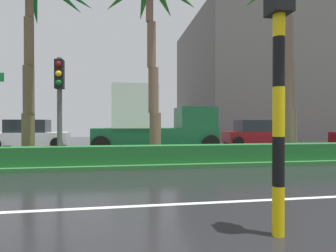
{
  "coord_description": "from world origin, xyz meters",
  "views": [
    {
      "loc": [
        5.85,
        -3.28,
        1.51
      ],
      "look_at": [
        8.69,
        13.49,
        1.35
      ],
      "focal_mm": 31.07,
      "sensor_mm": 36.0,
      "label": 1
    }
  ],
  "objects_px": {
    "palm_tree_mid_right": "(288,3)",
    "car_in_traffic_second": "(30,135)",
    "traffic_signal_foreground": "(278,31)",
    "car_in_traffic_third": "(255,133)",
    "palm_tree_centre_right": "(150,1)",
    "traffic_signal_median_right": "(59,91)",
    "box_truck_lead": "(153,123)"
  },
  "relations": [
    {
      "from": "palm_tree_mid_right",
      "to": "car_in_traffic_second",
      "type": "bearing_deg",
      "value": 149.91
    },
    {
      "from": "traffic_signal_foreground",
      "to": "car_in_traffic_third",
      "type": "relative_size",
      "value": 0.93
    },
    {
      "from": "car_in_traffic_third",
      "to": "palm_tree_centre_right",
      "type": "bearing_deg",
      "value": -138.54
    },
    {
      "from": "traffic_signal_median_right",
      "to": "box_truck_lead",
      "type": "height_order",
      "value": "traffic_signal_median_right"
    },
    {
      "from": "traffic_signal_foreground",
      "to": "car_in_traffic_second",
      "type": "relative_size",
      "value": 0.93
    },
    {
      "from": "palm_tree_mid_right",
      "to": "traffic_signal_foreground",
      "type": "relative_size",
      "value": 2.1
    },
    {
      "from": "traffic_signal_median_right",
      "to": "traffic_signal_foreground",
      "type": "xyz_separation_m",
      "value": [
        4.06,
        -6.52,
        0.16
      ]
    },
    {
      "from": "palm_tree_centre_right",
      "to": "car_in_traffic_third",
      "type": "distance_m",
      "value": 11.75
    },
    {
      "from": "palm_tree_centre_right",
      "to": "traffic_signal_median_right",
      "type": "distance_m",
      "value": 5.0
    },
    {
      "from": "palm_tree_mid_right",
      "to": "car_in_traffic_third",
      "type": "xyz_separation_m",
      "value": [
        1.92,
        6.81,
        -5.81
      ]
    },
    {
      "from": "traffic_signal_foreground",
      "to": "car_in_traffic_second",
      "type": "height_order",
      "value": "traffic_signal_foreground"
    },
    {
      "from": "traffic_signal_foreground",
      "to": "car_in_traffic_second",
      "type": "xyz_separation_m",
      "value": [
        -7.37,
        14.93,
        -1.92
      ]
    },
    {
      "from": "traffic_signal_median_right",
      "to": "box_truck_lead",
      "type": "distance_m",
      "value": 6.42
    },
    {
      "from": "traffic_signal_foreground",
      "to": "palm_tree_mid_right",
      "type": "bearing_deg",
      "value": -122.7
    },
    {
      "from": "car_in_traffic_third",
      "to": "car_in_traffic_second",
      "type": "bearing_deg",
      "value": 178.6
    },
    {
      "from": "traffic_signal_foreground",
      "to": "box_truck_lead",
      "type": "distance_m",
      "value": 11.71
    },
    {
      "from": "traffic_signal_foreground",
      "to": "box_truck_lead",
      "type": "height_order",
      "value": "traffic_signal_foreground"
    },
    {
      "from": "traffic_signal_foreground",
      "to": "car_in_traffic_second",
      "type": "distance_m",
      "value": 16.76
    },
    {
      "from": "palm_tree_centre_right",
      "to": "traffic_signal_foreground",
      "type": "distance_m",
      "value": 8.51
    },
    {
      "from": "traffic_signal_median_right",
      "to": "car_in_traffic_third",
      "type": "height_order",
      "value": "traffic_signal_median_right"
    },
    {
      "from": "palm_tree_mid_right",
      "to": "box_truck_lead",
      "type": "xyz_separation_m",
      "value": [
        -5.32,
        3.87,
        -5.09
      ]
    },
    {
      "from": "traffic_signal_median_right",
      "to": "palm_tree_centre_right",
      "type": "bearing_deg",
      "value": 20.25
    },
    {
      "from": "palm_tree_mid_right",
      "to": "car_in_traffic_third",
      "type": "relative_size",
      "value": 1.95
    },
    {
      "from": "palm_tree_centre_right",
      "to": "traffic_signal_foreground",
      "type": "height_order",
      "value": "palm_tree_centre_right"
    },
    {
      "from": "box_truck_lead",
      "to": "traffic_signal_median_right",
      "type": "bearing_deg",
      "value": -126.05
    },
    {
      "from": "palm_tree_mid_right",
      "to": "traffic_signal_foreground",
      "type": "height_order",
      "value": "palm_tree_mid_right"
    },
    {
      "from": "car_in_traffic_third",
      "to": "palm_tree_mid_right",
      "type": "bearing_deg",
      "value": -105.74
    },
    {
      "from": "traffic_signal_median_right",
      "to": "car_in_traffic_second",
      "type": "relative_size",
      "value": 0.82
    },
    {
      "from": "palm_tree_mid_right",
      "to": "box_truck_lead",
      "type": "distance_m",
      "value": 8.32
    },
    {
      "from": "traffic_signal_median_right",
      "to": "traffic_signal_foreground",
      "type": "distance_m",
      "value": 7.68
    },
    {
      "from": "palm_tree_mid_right",
      "to": "car_in_traffic_second",
      "type": "height_order",
      "value": "palm_tree_mid_right"
    },
    {
      "from": "palm_tree_centre_right",
      "to": "car_in_traffic_second",
      "type": "height_order",
      "value": "palm_tree_centre_right"
    }
  ]
}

